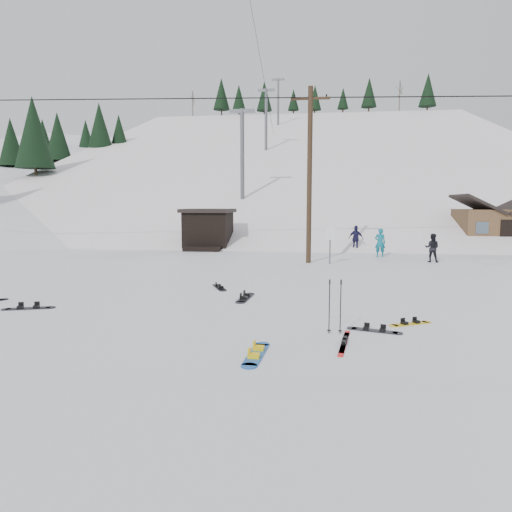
# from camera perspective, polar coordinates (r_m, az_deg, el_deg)

# --- Properties ---
(ground) EXTENTS (200.00, 200.00, 0.00)m
(ground) POSITION_cam_1_polar(r_m,az_deg,el_deg) (10.72, -5.24, -10.26)
(ground) COLOR silver
(ground) RESTS_ON ground
(ski_slope) EXTENTS (60.00, 85.24, 65.97)m
(ski_slope) POSITION_cam_1_polar(r_m,az_deg,el_deg) (66.78, 5.09, -6.54)
(ski_slope) COLOR white
(ski_slope) RESTS_ON ground
(ridge_left) EXTENTS (47.54, 95.03, 58.38)m
(ridge_left) POSITION_cam_1_polar(r_m,az_deg,el_deg) (70.89, -25.79, -5.58)
(ridge_left) COLOR silver
(ridge_left) RESTS_ON ground
(treeline_left) EXTENTS (20.00, 64.00, 10.00)m
(treeline_left) POSITION_cam_1_polar(r_m,az_deg,el_deg) (61.83, -28.76, 2.88)
(treeline_left) COLOR black
(treeline_left) RESTS_ON ground
(treeline_crest) EXTENTS (50.00, 6.00, 10.00)m
(treeline_crest) POSITION_cam_1_polar(r_m,az_deg,el_deg) (96.09, 5.85, 4.67)
(treeline_crest) COLOR black
(treeline_crest) RESTS_ON ski_slope
(utility_pole) EXTENTS (2.00, 0.26, 9.00)m
(utility_pole) POSITION_cam_1_polar(r_m,az_deg,el_deg) (24.07, 6.71, 10.29)
(utility_pole) COLOR #3A2819
(utility_pole) RESTS_ON ground
(trail_sign) EXTENTS (0.50, 0.09, 1.85)m
(trail_sign) POSITION_cam_1_polar(r_m,az_deg,el_deg) (23.68, 9.25, 2.06)
(trail_sign) COLOR #595B60
(trail_sign) RESTS_ON ground
(lift_hut) EXTENTS (3.40, 4.10, 2.75)m
(lift_hut) POSITION_cam_1_polar(r_m,az_deg,el_deg) (31.84, -5.99, 3.40)
(lift_hut) COLOR black
(lift_hut) RESTS_ON ground
(lift_tower_near) EXTENTS (2.20, 0.36, 8.00)m
(lift_tower_near) POSITION_cam_1_polar(r_m,az_deg,el_deg) (40.78, -1.72, 13.26)
(lift_tower_near) COLOR #595B60
(lift_tower_near) RESTS_ON ski_slope
(lift_tower_mid) EXTENTS (2.20, 0.36, 8.00)m
(lift_tower_mid) POSITION_cam_1_polar(r_m,az_deg,el_deg) (61.38, 1.27, 17.12)
(lift_tower_mid) COLOR #595B60
(lift_tower_mid) RESTS_ON ski_slope
(lift_tower_far) EXTENTS (2.20, 0.36, 8.00)m
(lift_tower_far) POSITION_cam_1_polar(r_m,az_deg,el_deg) (82.20, 2.80, 19.02)
(lift_tower_far) COLOR #595B60
(lift_tower_far) RESTS_ON ski_slope
(cabin) EXTENTS (5.39, 4.40, 3.77)m
(cabin) POSITION_cam_1_polar(r_m,az_deg,el_deg) (36.37, 27.76, 3.26)
(cabin) COLOR brown
(cabin) RESTS_ON ground
(hero_snowboard) EXTENTS (0.42, 1.68, 0.12)m
(hero_snowboard) POSITION_cam_1_polar(r_m,az_deg,el_deg) (9.57, 0.02, -12.11)
(hero_snowboard) COLOR blue
(hero_snowboard) RESTS_ON ground
(hero_skis) EXTENTS (0.40, 1.94, 0.10)m
(hero_skis) POSITION_cam_1_polar(r_m,az_deg,el_deg) (10.53, 10.97, -10.50)
(hero_skis) COLOR red
(hero_skis) RESTS_ON ground
(ski_poles) EXTENTS (0.36, 0.10, 1.31)m
(ski_poles) POSITION_cam_1_polar(r_m,az_deg,el_deg) (11.11, 9.84, -6.16)
(ski_poles) COLOR black
(ski_poles) RESTS_ON ground
(board_scatter_a) EXTENTS (1.45, 0.66, 0.11)m
(board_scatter_a) POSITION_cam_1_polar(r_m,az_deg,el_deg) (15.16, -26.56, -5.82)
(board_scatter_a) COLOR black
(board_scatter_a) RESTS_ON ground
(board_scatter_b) EXTENTS (0.76, 1.35, 0.10)m
(board_scatter_b) POSITION_cam_1_polar(r_m,az_deg,el_deg) (16.93, -4.60, -3.91)
(board_scatter_b) COLOR black
(board_scatter_b) RESTS_ON ground
(board_scatter_d) EXTENTS (1.30, 0.56, 0.09)m
(board_scatter_d) POSITION_cam_1_polar(r_m,az_deg,el_deg) (11.64, 14.59, -8.96)
(board_scatter_d) COLOR black
(board_scatter_d) RESTS_ON ground
(board_scatter_e) EXTENTS (1.16, 0.72, 0.09)m
(board_scatter_e) POSITION_cam_1_polar(r_m,az_deg,el_deg) (12.54, 18.73, -7.98)
(board_scatter_e) COLOR yellow
(board_scatter_e) RESTS_ON ground
(board_scatter_f) EXTENTS (0.44, 1.70, 0.12)m
(board_scatter_f) POSITION_cam_1_polar(r_m,az_deg,el_deg) (15.05, -1.35, -5.20)
(board_scatter_f) COLOR black
(board_scatter_f) RESTS_ON ground
(skier_teal) EXTENTS (0.64, 0.45, 1.67)m
(skier_teal) POSITION_cam_1_polar(r_m,az_deg,el_deg) (27.57, 15.25, 1.62)
(skier_teal) COLOR #0C667C
(skier_teal) RESTS_ON ground
(skier_dark) EXTENTS (0.89, 0.80, 1.53)m
(skier_dark) POSITION_cam_1_polar(r_m,az_deg,el_deg) (25.95, 21.16, 0.96)
(skier_dark) COLOR black
(skier_dark) RESTS_ON ground
(skier_pink) EXTENTS (1.16, 1.03, 1.56)m
(skier_pink) POSITION_cam_1_polar(r_m,az_deg,el_deg) (35.14, 26.47, 2.09)
(skier_pink) COLOR #CD4887
(skier_pink) RESTS_ON ground
(skier_navy) EXTENTS (1.08, 0.82, 1.70)m
(skier_navy) POSITION_cam_1_polar(r_m,az_deg,el_deg) (30.22, 12.39, 2.14)
(skier_navy) COLOR #1B193E
(skier_navy) RESTS_ON ground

